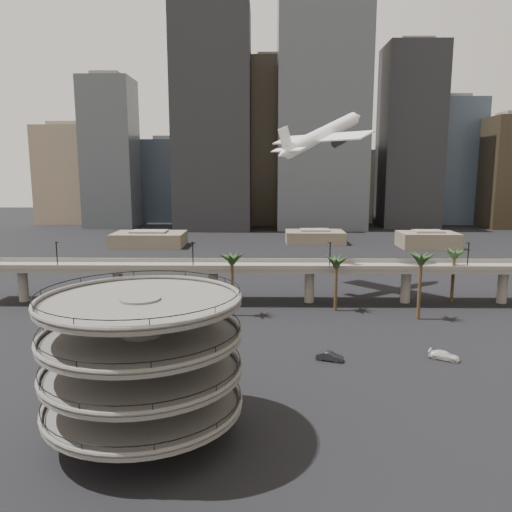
{
  "coord_description": "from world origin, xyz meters",
  "views": [
    {
      "loc": [
        0.33,
        -56.42,
        29.92
      ],
      "look_at": [
        -0.84,
        28.0,
        15.39
      ],
      "focal_mm": 35.0,
      "sensor_mm": 36.0,
      "label": 1
    }
  ],
  "objects_px": {
    "overpass": "(261,271)",
    "car_b": "(330,356)",
    "parking_ramp": "(142,354)",
    "airborne_jet": "(322,135)",
    "car_a": "(216,376)",
    "car_c": "(444,355)"
  },
  "relations": [
    {
      "from": "airborne_jet",
      "to": "car_b",
      "type": "relative_size",
      "value": 5.84
    },
    {
      "from": "parking_ramp",
      "to": "car_b",
      "type": "xyz_separation_m",
      "value": [
        24.0,
        23.19,
        -9.13
      ]
    },
    {
      "from": "car_a",
      "to": "car_c",
      "type": "xyz_separation_m",
      "value": [
        35.78,
        8.66,
        0.02
      ]
    },
    {
      "from": "airborne_jet",
      "to": "car_b",
      "type": "bearing_deg",
      "value": -136.87
    },
    {
      "from": "airborne_jet",
      "to": "car_c",
      "type": "relative_size",
      "value": 5.3
    },
    {
      "from": "parking_ramp",
      "to": "overpass",
      "type": "distance_m",
      "value": 60.46
    },
    {
      "from": "car_c",
      "to": "parking_ramp",
      "type": "bearing_deg",
      "value": 148.36
    },
    {
      "from": "parking_ramp",
      "to": "car_c",
      "type": "xyz_separation_m",
      "value": [
        42.43,
        23.9,
        -9.15
      ]
    },
    {
      "from": "car_b",
      "to": "overpass",
      "type": "bearing_deg",
      "value": 36.65
    },
    {
      "from": "parking_ramp",
      "to": "airborne_jet",
      "type": "xyz_separation_m",
      "value": [
        27.62,
        71.83,
        28.5
      ]
    },
    {
      "from": "overpass",
      "to": "airborne_jet",
      "type": "height_order",
      "value": "airborne_jet"
    },
    {
      "from": "car_c",
      "to": "car_a",
      "type": "bearing_deg",
      "value": 132.57
    },
    {
      "from": "overpass",
      "to": "car_b",
      "type": "bearing_deg",
      "value": -72.92
    },
    {
      "from": "parking_ramp",
      "to": "airborne_jet",
      "type": "bearing_deg",
      "value": 68.96
    },
    {
      "from": "overpass",
      "to": "car_b",
      "type": "xyz_separation_m",
      "value": [
        11.0,
        -35.8,
        -6.63
      ]
    },
    {
      "from": "parking_ramp",
      "to": "car_a",
      "type": "xyz_separation_m",
      "value": [
        6.64,
        15.24,
        -9.17
      ]
    },
    {
      "from": "car_a",
      "to": "car_c",
      "type": "relative_size",
      "value": 0.83
    },
    {
      "from": "overpass",
      "to": "car_c",
      "type": "xyz_separation_m",
      "value": [
        29.43,
        -35.09,
        -6.65
      ]
    },
    {
      "from": "airborne_jet",
      "to": "car_a",
      "type": "xyz_separation_m",
      "value": [
        -20.98,
        -56.58,
        -37.66
      ]
    },
    {
      "from": "car_a",
      "to": "car_c",
      "type": "bearing_deg",
      "value": -89.44
    },
    {
      "from": "car_c",
      "to": "airborne_jet",
      "type": "bearing_deg",
      "value": 46.12
    },
    {
      "from": "overpass",
      "to": "airborne_jet",
      "type": "relative_size",
      "value": 5.18
    }
  ]
}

